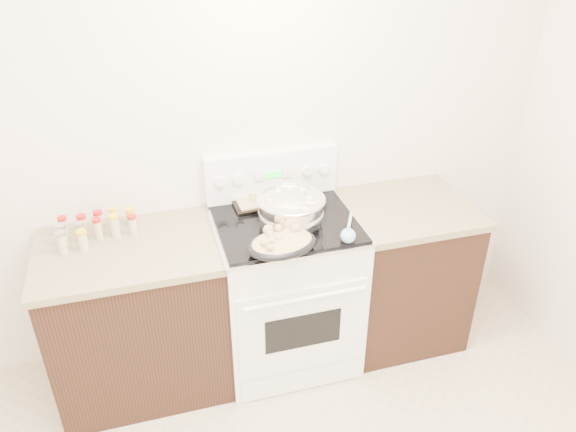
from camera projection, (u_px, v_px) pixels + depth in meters
name	position (u px, v px, depth m)	size (l,w,h in m)	color
room_shell	(305.00, 260.00, 1.37)	(4.10, 3.60, 2.75)	silver
counter_left	(139.00, 317.00, 3.07)	(0.93, 0.67, 0.92)	black
counter_right	(399.00, 270.00, 3.44)	(0.73, 0.67, 0.92)	black
kitchen_range	(285.00, 287.00, 3.25)	(0.78, 0.73, 1.22)	white
mixing_bowl	(291.00, 212.00, 2.93)	(0.46, 0.46, 0.21)	silver
roasting_pan	(282.00, 243.00, 2.74)	(0.40, 0.31, 0.12)	black
baking_sheet	(268.00, 196.00, 3.21)	(0.44, 0.31, 0.06)	black
wooden_spoon	(268.00, 222.00, 2.98)	(0.09, 0.25, 0.04)	tan
blue_ladle	(348.00, 234.00, 2.84)	(0.15, 0.26, 0.10)	#93BDDB
spice_jars	(94.00, 228.00, 2.88)	(0.39, 0.23, 0.13)	#BFB28C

